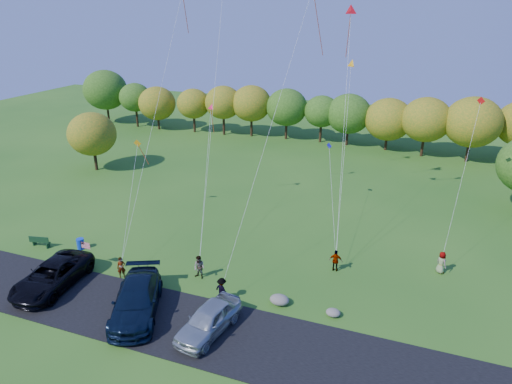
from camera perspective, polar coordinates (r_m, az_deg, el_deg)
ground at (r=33.22m, az=-8.63°, el=-11.37°), size 140.00×140.00×0.00m
asphalt_lane at (r=30.45m, az=-12.35°, el=-15.10°), size 44.00×6.00×0.06m
treeline at (r=63.12m, az=6.79°, el=9.60°), size 75.10×27.65×8.32m
minivan_dark at (r=35.03m, az=-24.13°, el=-9.52°), size 3.50×6.65×1.79m
minivan_navy at (r=30.52m, az=-14.74°, el=-12.93°), size 5.25×7.22×1.94m
minivan_silver at (r=28.32m, az=-5.94°, el=-15.60°), size 2.85×5.32×1.72m
flyer_a at (r=34.60m, az=-16.48°, el=-9.05°), size 0.71×0.66×1.62m
flyer_b at (r=33.36m, az=-7.11°, el=-9.33°), size 0.96×0.81×1.76m
flyer_c at (r=30.96m, az=-4.29°, el=-12.05°), size 1.22×0.92×1.67m
flyer_d at (r=34.47m, az=9.93°, el=-8.46°), size 1.01×0.45×1.70m
flyer_e at (r=36.37m, az=22.16°, el=-8.16°), size 0.96×0.98×1.70m
park_bench at (r=41.28m, az=-25.41°, el=-5.58°), size 1.68×0.61×0.94m
trash_barrel at (r=39.71m, az=-21.08°, el=-6.05°), size 0.59×0.59×0.88m
flag_assembly at (r=36.29m, az=-20.69°, el=-6.59°), size 0.82×0.53×2.21m
boulder_near at (r=30.85m, az=2.95°, el=-13.31°), size 1.30×1.02×0.65m
boulder_far at (r=30.25m, az=9.62°, el=-14.64°), size 0.92×0.77×0.48m
kites_aloft at (r=39.83m, az=3.70°, el=21.44°), size 28.22×8.73×19.54m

